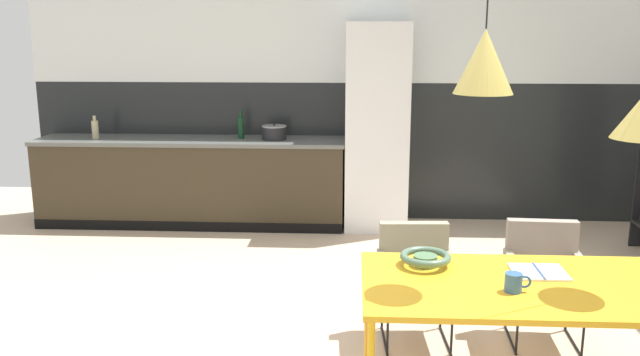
{
  "coord_description": "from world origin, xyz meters",
  "views": [
    {
      "loc": [
        0.05,
        -3.43,
        1.98
      ],
      "look_at": [
        -0.19,
        1.0,
        0.99
      ],
      "focal_mm": 36.65,
      "sensor_mm": 36.0,
      "label": 1
    }
  ],
  "objects_px": {
    "fruit_bowl": "(425,258)",
    "mug_tall_blue": "(514,282)",
    "dining_table": "(548,292)",
    "cooking_pot": "(274,132)",
    "refrigerator_column": "(377,127)",
    "bottle_spice_small": "(241,127)",
    "armchair_far_side": "(416,267)",
    "open_book": "(539,272)",
    "armchair_facing_counter": "(544,267)",
    "bottle_oil_tall": "(95,129)",
    "pendant_lamp_over_table_near": "(484,61)"
  },
  "relations": [
    {
      "from": "mug_tall_blue",
      "to": "cooking_pot",
      "type": "height_order",
      "value": "cooking_pot"
    },
    {
      "from": "cooking_pot",
      "to": "bottle_oil_tall",
      "type": "relative_size",
      "value": 1.07
    },
    {
      "from": "dining_table",
      "to": "open_book",
      "type": "bearing_deg",
      "value": 94.25
    },
    {
      "from": "dining_table",
      "to": "armchair_facing_counter",
      "type": "relative_size",
      "value": 2.43
    },
    {
      "from": "refrigerator_column",
      "to": "cooking_pot",
      "type": "xyz_separation_m",
      "value": [
        -1.05,
        0.01,
        -0.06
      ]
    },
    {
      "from": "dining_table",
      "to": "bottle_spice_small",
      "type": "bearing_deg",
      "value": 121.66
    },
    {
      "from": "armchair_far_side",
      "to": "open_book",
      "type": "bearing_deg",
      "value": 123.48
    },
    {
      "from": "bottle_spice_small",
      "to": "open_book",
      "type": "bearing_deg",
      "value": -57.37
    },
    {
      "from": "open_book",
      "to": "cooking_pot",
      "type": "xyz_separation_m",
      "value": [
        -1.8,
        3.31,
        0.22
      ]
    },
    {
      "from": "bottle_spice_small",
      "to": "pendant_lamp_over_table_near",
      "type": "relative_size",
      "value": 0.25
    },
    {
      "from": "dining_table",
      "to": "fruit_bowl",
      "type": "distance_m",
      "value": 0.64
    },
    {
      "from": "open_book",
      "to": "mug_tall_blue",
      "type": "relative_size",
      "value": 2.15
    },
    {
      "from": "dining_table",
      "to": "mug_tall_blue",
      "type": "height_order",
      "value": "mug_tall_blue"
    },
    {
      "from": "armchair_far_side",
      "to": "bottle_spice_small",
      "type": "distance_m",
      "value": 3.09
    },
    {
      "from": "refrigerator_column",
      "to": "bottle_spice_small",
      "type": "relative_size",
      "value": 7.02
    },
    {
      "from": "bottle_spice_small",
      "to": "bottle_oil_tall",
      "type": "height_order",
      "value": "bottle_spice_small"
    },
    {
      "from": "dining_table",
      "to": "mug_tall_blue",
      "type": "xyz_separation_m",
      "value": [
        -0.2,
        -0.11,
        0.09
      ]
    },
    {
      "from": "armchair_facing_counter",
      "to": "pendant_lamp_over_table_near",
      "type": "bearing_deg",
      "value": 58.34
    },
    {
      "from": "dining_table",
      "to": "bottle_spice_small",
      "type": "relative_size",
      "value": 6.32
    },
    {
      "from": "refrigerator_column",
      "to": "bottle_spice_small",
      "type": "height_order",
      "value": "refrigerator_column"
    },
    {
      "from": "refrigerator_column",
      "to": "open_book",
      "type": "relative_size",
      "value": 7.54
    },
    {
      "from": "fruit_bowl",
      "to": "mug_tall_blue",
      "type": "xyz_separation_m",
      "value": [
        0.39,
        -0.34,
        0.0
      ]
    },
    {
      "from": "fruit_bowl",
      "to": "mug_tall_blue",
      "type": "height_order",
      "value": "mug_tall_blue"
    },
    {
      "from": "dining_table",
      "to": "armchair_facing_counter",
      "type": "xyz_separation_m",
      "value": [
        0.26,
        0.95,
        -0.22
      ]
    },
    {
      "from": "cooking_pot",
      "to": "dining_table",
      "type": "bearing_deg",
      "value": -62.38
    },
    {
      "from": "armchair_far_side",
      "to": "pendant_lamp_over_table_near",
      "type": "relative_size",
      "value": 0.64
    },
    {
      "from": "bottle_spice_small",
      "to": "bottle_oil_tall",
      "type": "relative_size",
      "value": 1.25
    },
    {
      "from": "cooking_pot",
      "to": "pendant_lamp_over_table_near",
      "type": "relative_size",
      "value": 0.21
    },
    {
      "from": "fruit_bowl",
      "to": "open_book",
      "type": "xyz_separation_m",
      "value": [
        0.58,
        -0.08,
        -0.04
      ]
    },
    {
      "from": "fruit_bowl",
      "to": "pendant_lamp_over_table_near",
      "type": "bearing_deg",
      "value": -42.62
    },
    {
      "from": "bottle_oil_tall",
      "to": "pendant_lamp_over_table_near",
      "type": "relative_size",
      "value": 0.2
    },
    {
      "from": "refrigerator_column",
      "to": "bottle_spice_small",
      "type": "xyz_separation_m",
      "value": [
        -1.4,
        0.06,
        -0.02
      ]
    },
    {
      "from": "fruit_bowl",
      "to": "bottle_oil_tall",
      "type": "xyz_separation_m",
      "value": [
        -3.08,
        3.2,
        0.21
      ]
    },
    {
      "from": "bottle_spice_small",
      "to": "armchair_facing_counter",
      "type": "bearing_deg",
      "value": -46.54
    },
    {
      "from": "bottle_oil_tall",
      "to": "pendant_lamp_over_table_near",
      "type": "bearing_deg",
      "value": -45.87
    },
    {
      "from": "bottle_spice_small",
      "to": "mug_tall_blue",
      "type": "bearing_deg",
      "value": -61.53
    },
    {
      "from": "cooking_pot",
      "to": "bottle_spice_small",
      "type": "xyz_separation_m",
      "value": [
        -0.35,
        0.05,
        0.05
      ]
    },
    {
      "from": "armchair_far_side",
      "to": "bottle_oil_tall",
      "type": "bearing_deg",
      "value": -41.91
    },
    {
      "from": "dining_table",
      "to": "cooking_pot",
      "type": "relative_size",
      "value": 7.39
    },
    {
      "from": "armchair_facing_counter",
      "to": "fruit_bowl",
      "type": "bearing_deg",
      "value": 43.08
    },
    {
      "from": "armchair_facing_counter",
      "to": "armchair_far_side",
      "type": "distance_m",
      "value": 0.84
    },
    {
      "from": "cooking_pot",
      "to": "bottle_spice_small",
      "type": "height_order",
      "value": "bottle_spice_small"
    },
    {
      "from": "armchair_facing_counter",
      "to": "bottle_spice_small",
      "type": "relative_size",
      "value": 2.6
    },
    {
      "from": "armchair_facing_counter",
      "to": "fruit_bowl",
      "type": "distance_m",
      "value": 1.16
    },
    {
      "from": "bottle_oil_tall",
      "to": "open_book",
      "type": "bearing_deg",
      "value": -41.86
    },
    {
      "from": "armchair_far_side",
      "to": "mug_tall_blue",
      "type": "xyz_separation_m",
      "value": [
        0.38,
        -1.03,
        0.31
      ]
    },
    {
      "from": "refrigerator_column",
      "to": "armchair_facing_counter",
      "type": "bearing_deg",
      "value": -67.72
    },
    {
      "from": "mug_tall_blue",
      "to": "cooking_pot",
      "type": "relative_size",
      "value": 0.51
    },
    {
      "from": "armchair_far_side",
      "to": "cooking_pot",
      "type": "height_order",
      "value": "cooking_pot"
    },
    {
      "from": "bottle_oil_tall",
      "to": "armchair_far_side",
      "type": "bearing_deg",
      "value": -39.05
    }
  ]
}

